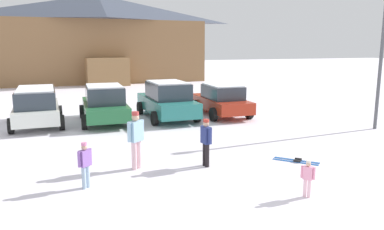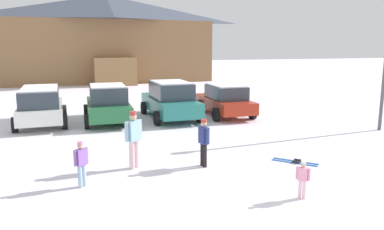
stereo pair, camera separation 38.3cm
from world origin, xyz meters
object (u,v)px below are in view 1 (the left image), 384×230
(ski_lodge, at_px, (99,38))
(lamp_post, at_px, (382,51))
(skier_child_in_pink_snowsuit, at_px, (308,176))
(skier_adult_in_blue_parka, at_px, (136,137))
(skier_child_in_purple_jacket, at_px, (85,163))
(parked_green_coupe, at_px, (105,104))
(parked_red_sedan, at_px, (221,100))
(parked_teal_hatchback, at_px, (167,100))
(skier_teen_in_navy_coat, at_px, (206,140))
(parked_white_suv, at_px, (37,105))
(pair_of_skis, at_px, (296,161))

(ski_lodge, relative_size, lamp_post, 3.44)
(skier_child_in_pink_snowsuit, distance_m, skier_adult_in_blue_parka, 4.76)
(skier_child_in_purple_jacket, height_order, lamp_post, lamp_post)
(parked_green_coupe, relative_size, parked_red_sedan, 1.01)
(parked_teal_hatchback, distance_m, skier_adult_in_blue_parka, 7.56)
(parked_red_sedan, height_order, lamp_post, lamp_post)
(lamp_post, bearing_deg, parked_red_sedan, 134.47)
(skier_teen_in_navy_coat, bearing_deg, skier_adult_in_blue_parka, 167.38)
(parked_white_suv, bearing_deg, skier_child_in_purple_jacket, -79.62)
(parked_green_coupe, bearing_deg, skier_child_in_pink_snowsuit, -71.57)
(parked_red_sedan, relative_size, pair_of_skis, 3.66)
(parked_green_coupe, xyz_separation_m, skier_adult_in_blue_parka, (0.10, -7.03, 0.08))
(pair_of_skis, xyz_separation_m, lamp_post, (5.84, 2.80, 3.24))
(pair_of_skis, bearing_deg, parked_green_coupe, 121.29)
(skier_child_in_pink_snowsuit, bearing_deg, lamp_post, 35.78)
(skier_adult_in_blue_parka, bearing_deg, ski_lodge, 86.25)
(parked_teal_hatchback, height_order, skier_adult_in_blue_parka, parked_teal_hatchback)
(skier_teen_in_navy_coat, xyz_separation_m, pair_of_skis, (2.78, -0.49, -0.77))
(parked_green_coupe, distance_m, skier_child_in_purple_jacket, 8.20)
(skier_child_in_purple_jacket, distance_m, pair_of_skis, 6.24)
(lamp_post, bearing_deg, parked_teal_hatchback, 146.36)
(parked_green_coupe, xyz_separation_m, skier_teen_in_navy_coat, (2.06, -7.47, -0.07))
(pair_of_skis, bearing_deg, skier_teen_in_navy_coat, 169.92)
(parked_green_coupe, bearing_deg, lamp_post, -25.82)
(parked_red_sedan, bearing_deg, skier_child_in_purple_jacket, -131.89)
(parked_green_coupe, relative_size, skier_teen_in_navy_coat, 3.15)
(parked_white_suv, relative_size, skier_child_in_pink_snowsuit, 4.86)
(skier_child_in_pink_snowsuit, xyz_separation_m, pair_of_skis, (1.38, 2.41, -0.48))
(skier_child_in_pink_snowsuit, relative_size, skier_adult_in_blue_parka, 0.53)
(parked_white_suv, height_order, parked_red_sedan, parked_white_suv)
(skier_teen_in_navy_coat, xyz_separation_m, lamp_post, (8.62, 2.30, 2.47))
(parked_green_coupe, bearing_deg, skier_teen_in_navy_coat, -74.58)
(pair_of_skis, bearing_deg, parked_red_sedan, 83.36)
(skier_teen_in_navy_coat, height_order, lamp_post, lamp_post)
(skier_child_in_purple_jacket, height_order, pair_of_skis, skier_child_in_purple_jacket)
(skier_adult_in_blue_parka, bearing_deg, skier_child_in_purple_jacket, -144.31)
(parked_red_sedan, bearing_deg, skier_adult_in_blue_parka, -129.38)
(parked_green_coupe, bearing_deg, parked_white_suv, 175.23)
(parked_green_coupe, height_order, parked_red_sedan, parked_green_coupe)
(parked_red_sedan, height_order, skier_child_in_purple_jacket, parked_red_sedan)
(parked_white_suv, bearing_deg, ski_lodge, 76.72)
(parked_green_coupe, height_order, pair_of_skis, parked_green_coupe)
(skier_teen_in_navy_coat, distance_m, lamp_post, 9.25)
(parked_green_coupe, relative_size, lamp_post, 0.76)
(skier_child_in_purple_jacket, xyz_separation_m, pair_of_skis, (6.21, 0.12, -0.64))
(ski_lodge, xyz_separation_m, pair_of_skis, (2.93, -28.56, -4.16))
(skier_teen_in_navy_coat, bearing_deg, lamp_post, 14.97)
(parked_white_suv, height_order, skier_child_in_purple_jacket, parked_white_suv)
(parked_red_sedan, bearing_deg, lamp_post, -45.53)
(skier_child_in_purple_jacket, bearing_deg, parked_red_sedan, 48.11)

